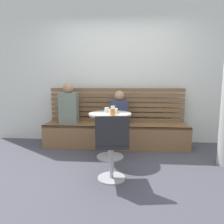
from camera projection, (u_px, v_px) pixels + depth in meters
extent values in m
plane|color=#42424C|center=(110.00, 173.00, 2.88)|extent=(8.00, 8.00, 0.00)
cube|color=silver|center=(117.00, 71.00, 4.28)|extent=(5.20, 0.10, 2.90)
cube|color=brown|center=(116.00, 135.00, 4.03)|extent=(2.70, 0.52, 0.44)
cube|color=brown|center=(115.00, 128.00, 3.76)|extent=(2.70, 0.04, 0.04)
cube|color=brown|center=(116.00, 120.00, 4.23)|extent=(2.65, 0.04, 0.07)
cube|color=brown|center=(116.00, 114.00, 4.21)|extent=(2.65, 0.04, 0.07)
cube|color=brown|center=(116.00, 110.00, 4.20)|extent=(2.65, 0.04, 0.07)
cube|color=brown|center=(117.00, 105.00, 4.18)|extent=(2.65, 0.04, 0.07)
cube|color=brown|center=(117.00, 100.00, 4.17)|extent=(2.65, 0.04, 0.07)
cube|color=brown|center=(117.00, 95.00, 4.15)|extent=(2.65, 0.04, 0.07)
cube|color=brown|center=(117.00, 90.00, 4.14)|extent=(2.65, 0.04, 0.07)
cylinder|color=#ADADB2|center=(110.00, 157.00, 3.47)|extent=(0.44, 0.44, 0.02)
cylinder|color=#ADADB2|center=(110.00, 136.00, 3.42)|extent=(0.07, 0.07, 0.69)
cylinder|color=#B7B2A8|center=(110.00, 114.00, 3.37)|extent=(0.68, 0.68, 0.03)
cylinder|color=#ADADB2|center=(112.00, 178.00, 2.73)|extent=(0.36, 0.36, 0.02)
cylinder|color=#ADADB2|center=(112.00, 162.00, 2.69)|extent=(0.05, 0.05, 0.45)
cube|color=#232326|center=(112.00, 143.00, 2.66)|extent=(0.45, 0.45, 0.04)
cube|color=#232326|center=(112.00, 131.00, 2.46)|extent=(0.40, 0.09, 0.36)
cube|color=slate|center=(69.00, 108.00, 3.98)|extent=(0.34, 0.22, 0.59)
sphere|color=#A37A5B|center=(68.00, 88.00, 3.93)|extent=(0.19, 0.19, 0.19)
cube|color=#333851|center=(119.00, 112.00, 3.98)|extent=(0.34, 0.22, 0.45)
sphere|color=#A37A5B|center=(119.00, 96.00, 3.94)|extent=(0.19, 0.19, 0.19)
cylinder|color=silver|center=(107.00, 110.00, 3.45)|extent=(0.08, 0.08, 0.08)
cylinder|color=white|center=(115.00, 111.00, 3.41)|extent=(0.08, 0.08, 0.07)
cylinder|color=silver|center=(110.00, 111.00, 3.40)|extent=(0.06, 0.06, 0.05)
cylinder|color=orange|center=(112.00, 112.00, 3.16)|extent=(0.07, 0.07, 0.10)
cylinder|color=silver|center=(113.00, 110.00, 3.33)|extent=(0.07, 0.07, 0.12)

